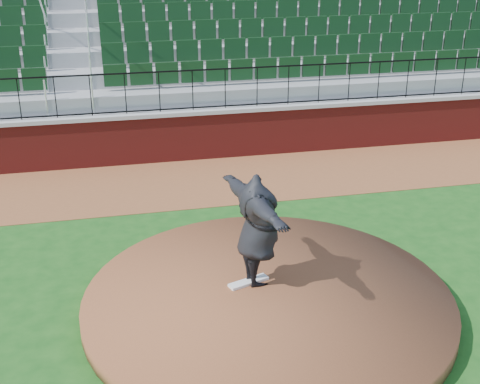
% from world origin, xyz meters
% --- Properties ---
extents(ground, '(90.00, 90.00, 0.00)m').
position_xyz_m(ground, '(0.00, 0.00, 0.00)').
color(ground, '#184D16').
rests_on(ground, ground).
extents(warning_track, '(34.00, 3.20, 0.01)m').
position_xyz_m(warning_track, '(0.00, 5.40, 0.01)').
color(warning_track, brown).
rests_on(warning_track, ground).
extents(field_wall, '(34.00, 0.35, 1.20)m').
position_xyz_m(field_wall, '(0.00, 7.00, 0.60)').
color(field_wall, maroon).
rests_on(field_wall, ground).
extents(wall_cap, '(34.00, 0.45, 0.10)m').
position_xyz_m(wall_cap, '(0.00, 7.00, 1.25)').
color(wall_cap, '#B7B7B7').
rests_on(wall_cap, field_wall).
extents(wall_railing, '(34.00, 0.05, 1.00)m').
position_xyz_m(wall_railing, '(0.00, 7.00, 1.80)').
color(wall_railing, black).
rests_on(wall_railing, wall_cap).
extents(seating_stands, '(34.00, 5.10, 4.60)m').
position_xyz_m(seating_stands, '(0.00, 9.72, 2.30)').
color(seating_stands, gray).
rests_on(seating_stands, ground).
extents(concourse_wall, '(34.00, 0.50, 5.50)m').
position_xyz_m(concourse_wall, '(0.00, 12.52, 2.75)').
color(concourse_wall, maroon).
rests_on(concourse_wall, ground).
extents(pitchers_mound, '(5.82, 5.82, 0.25)m').
position_xyz_m(pitchers_mound, '(0.08, -0.21, 0.12)').
color(pitchers_mound, brown).
rests_on(pitchers_mound, ground).
extents(pitching_rubber, '(0.71, 0.39, 0.05)m').
position_xyz_m(pitching_rubber, '(-0.15, 0.18, 0.27)').
color(pitching_rubber, white).
rests_on(pitching_rubber, pitchers_mound).
extents(pitcher, '(1.01, 2.41, 1.90)m').
position_xyz_m(pitcher, '(-0.01, 0.16, 1.20)').
color(pitcher, black).
rests_on(pitcher, pitchers_mound).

